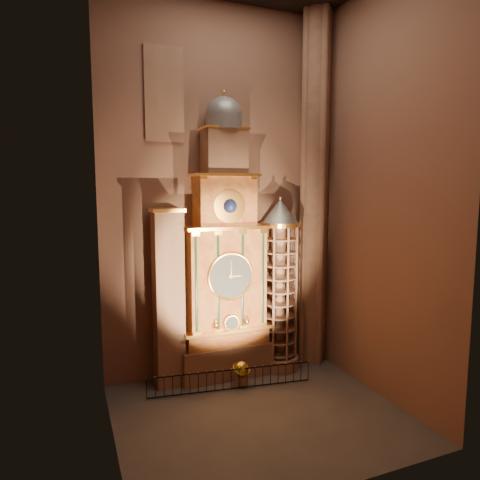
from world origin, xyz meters
name	(u,v)px	position (x,y,z in m)	size (l,w,h in m)	color
floor	(259,414)	(0.00, 0.00, 0.00)	(14.00, 14.00, 0.00)	#383330
wall_back	(219,193)	(0.00, 6.00, 11.00)	(22.00, 22.00, 0.00)	brown
wall_left	(106,196)	(-7.00, 0.00, 11.00)	(22.00, 22.00, 0.00)	brown
wall_right	(379,194)	(7.00, 0.00, 11.00)	(22.00, 22.00, 0.00)	brown
astronomical_clock	(225,267)	(0.00, 4.96, 6.68)	(5.60, 2.41, 16.70)	#8C634C
portrait_tower	(168,297)	(-3.40, 4.98, 5.15)	(1.80, 1.60, 10.20)	#8C634C
stair_turret	(279,286)	(3.50, 4.70, 5.27)	(2.50, 2.50, 10.80)	#8C634C
gothic_pier	(315,193)	(6.10, 5.00, 11.00)	(2.04, 2.04, 22.00)	#8C634C
stained_glass_window	(164,94)	(-3.20, 5.92, 16.50)	(2.20, 0.14, 5.20)	navy
celestial_globe	(241,371)	(0.32, 3.15, 0.89)	(1.32, 1.29, 1.48)	#8C634C
iron_railing	(231,380)	(-0.40, 2.90, 0.63)	(9.20, 1.36, 1.17)	black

